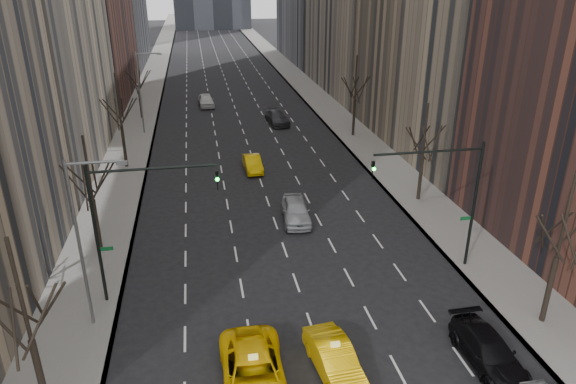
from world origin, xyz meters
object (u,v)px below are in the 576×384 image
parked_suv_black (488,351)px  taxi_sedan (335,360)px  taxi_suv (254,374)px  silver_sedan_ahead (296,210)px

parked_suv_black → taxi_sedan: bearing=174.3°
taxi_suv → taxi_sedan: size_ratio=1.32×
taxi_suv → parked_suv_black: taxi_suv is taller
taxi_suv → silver_sedan_ahead: taxi_suv is taller
taxi_suv → taxi_sedan: taxi_suv is taller
taxi_suv → silver_sedan_ahead: 16.96m
taxi_sedan → silver_sedan_ahead: size_ratio=0.94×
silver_sedan_ahead → taxi_sedan: bearing=-89.7°
taxi_suv → silver_sedan_ahead: bearing=73.6°
silver_sedan_ahead → parked_suv_black: 17.57m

